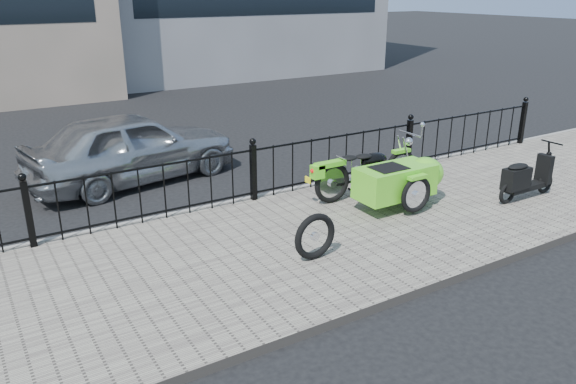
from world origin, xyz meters
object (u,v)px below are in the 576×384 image
scooter (524,179)px  spare_tire (315,236)px  sedan_car (132,147)px  motorcycle_sidecar (397,177)px

scooter → spare_tire: bearing=179.9°
spare_tire → sedan_car: size_ratio=0.16×
motorcycle_sidecar → sedan_car: (-3.26, 3.80, 0.08)m
spare_tire → sedan_car: 4.86m
motorcycle_sidecar → spare_tire: 2.48m
scooter → motorcycle_sidecar: bearing=154.1°
scooter → spare_tire: size_ratio=2.14×
scooter → spare_tire: 4.27m
scooter → sedan_car: 7.08m
motorcycle_sidecar → scooter: bearing=-25.9°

